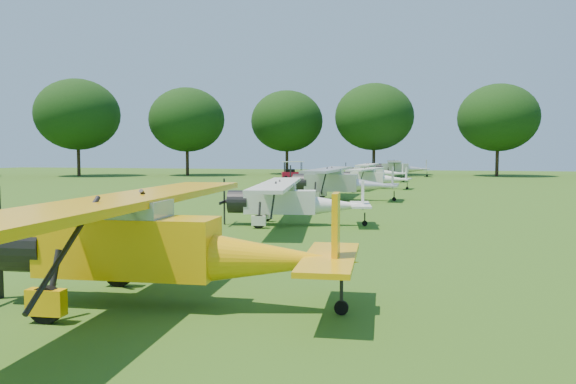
# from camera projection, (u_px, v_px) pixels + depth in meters

# --- Properties ---
(ground) EXTENTS (160.00, 160.00, 0.00)m
(ground) POSITION_uv_depth(u_px,v_px,m) (291.00, 225.00, 24.04)
(ground) COLOR #365816
(ground) RESTS_ON ground
(tree_belt) EXTENTS (137.36, 130.27, 14.52)m
(tree_belt) POSITION_uv_depth(u_px,v_px,m) (378.00, 31.00, 22.76)
(tree_belt) COLOR black
(tree_belt) RESTS_ON ground
(aircraft_2) EXTENTS (7.68, 12.24, 2.41)m
(aircraft_2) POSITION_uv_depth(u_px,v_px,m) (154.00, 237.00, 11.31)
(aircraft_2) COLOR #F4AF0A
(aircraft_2) RESTS_ON ground
(aircraft_3) EXTENTS (6.44, 10.19, 2.00)m
(aircraft_3) POSITION_uv_depth(u_px,v_px,m) (291.00, 198.00, 24.05)
(aircraft_3) COLOR white
(aircraft_3) RESTS_ON ground
(aircraft_4) EXTENTS (7.24, 11.50, 2.27)m
(aircraft_4) POSITION_uv_depth(u_px,v_px,m) (339.00, 180.00, 36.92)
(aircraft_4) COLOR silver
(aircraft_4) RESTS_ON ground
(aircraft_5) EXTENTS (6.11, 9.72, 1.91)m
(aircraft_5) POSITION_uv_depth(u_px,v_px,m) (373.00, 176.00, 48.86)
(aircraft_5) COLOR white
(aircraft_5) RESTS_ON ground
(aircraft_6) EXTENTS (6.54, 10.38, 2.06)m
(aircraft_6) POSITION_uv_depth(u_px,v_px,m) (373.00, 170.00, 60.68)
(aircraft_6) COLOR white
(aircraft_6) RESTS_ON ground
(aircraft_7) EXTENTS (7.28, 11.60, 2.28)m
(aircraft_7) POSITION_uv_depth(u_px,v_px,m) (399.00, 166.00, 73.62)
(aircraft_7) COLOR silver
(aircraft_7) RESTS_ON ground
(golf_cart) EXTENTS (2.83, 2.20, 2.14)m
(golf_cart) POSITION_uv_depth(u_px,v_px,m) (292.00, 174.00, 64.35)
(golf_cart) COLOR #A20B23
(golf_cart) RESTS_ON ground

